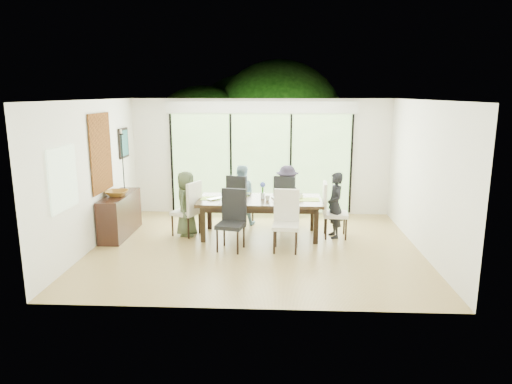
{
  "coord_description": "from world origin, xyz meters",
  "views": [
    {
      "loc": [
        0.41,
        -8.09,
        2.81
      ],
      "look_at": [
        0.0,
        0.25,
        1.0
      ],
      "focal_mm": 32.0,
      "sensor_mm": 36.0,
      "label": 1
    }
  ],
  "objects_px": {
    "table_top": "(260,201)",
    "cup_b": "(268,198)",
    "chair_near_right": "(286,221)",
    "cup_c": "(300,196)",
    "chair_far_left": "(241,199)",
    "chair_near_left": "(231,221)",
    "person_far_right": "(287,195)",
    "chair_right_end": "(336,210)",
    "laptop": "(217,199)",
    "chair_far_right": "(287,200)",
    "person_right_end": "(335,205)",
    "person_left_end": "(186,203)",
    "chair_left_end": "(185,208)",
    "bowl": "(117,193)",
    "person_far_left": "(241,195)",
    "vase": "(263,196)",
    "sideboard": "(120,215)",
    "cup_a": "(226,195)"
  },
  "relations": [
    {
      "from": "chair_far_left",
      "to": "laptop",
      "type": "xyz_separation_m",
      "value": [
        -0.4,
        -0.95,
        0.22
      ]
    },
    {
      "from": "cup_b",
      "to": "cup_c",
      "type": "height_order",
      "value": "cup_c"
    },
    {
      "from": "chair_near_left",
      "to": "person_far_left",
      "type": "xyz_separation_m",
      "value": [
        0.05,
        1.7,
        0.1
      ]
    },
    {
      "from": "table_top",
      "to": "sideboard",
      "type": "height_order",
      "value": "sideboard"
    },
    {
      "from": "chair_near_right",
      "to": "person_right_end",
      "type": "bearing_deg",
      "value": 45.44
    },
    {
      "from": "vase",
      "to": "table_top",
      "type": "bearing_deg",
      "value": -135.0
    },
    {
      "from": "vase",
      "to": "bowl",
      "type": "xyz_separation_m",
      "value": [
        -2.87,
        -0.22,
        0.06
      ]
    },
    {
      "from": "chair_far_left",
      "to": "cup_c",
      "type": "relative_size",
      "value": 8.87
    },
    {
      "from": "chair_far_left",
      "to": "cup_c",
      "type": "height_order",
      "value": "chair_far_left"
    },
    {
      "from": "chair_far_left",
      "to": "person_right_end",
      "type": "height_order",
      "value": "person_right_end"
    },
    {
      "from": "chair_right_end",
      "to": "chair_near_left",
      "type": "distance_m",
      "value": 2.18
    },
    {
      "from": "laptop",
      "to": "sideboard",
      "type": "xyz_separation_m",
      "value": [
        -1.97,
        0.03,
        -0.36
      ]
    },
    {
      "from": "laptop",
      "to": "person_right_end",
      "type": "bearing_deg",
      "value": -40.1
    },
    {
      "from": "table_top",
      "to": "vase",
      "type": "bearing_deg",
      "value": 45.0
    },
    {
      "from": "chair_far_left",
      "to": "laptop",
      "type": "distance_m",
      "value": 1.05
    },
    {
      "from": "chair_left_end",
      "to": "chair_near_right",
      "type": "relative_size",
      "value": 1.0
    },
    {
      "from": "chair_far_left",
      "to": "cup_a",
      "type": "relative_size",
      "value": 8.87
    },
    {
      "from": "person_right_end",
      "to": "person_far_left",
      "type": "bearing_deg",
      "value": -123.98
    },
    {
      "from": "person_far_left",
      "to": "cup_c",
      "type": "distance_m",
      "value": 1.46
    },
    {
      "from": "chair_far_left",
      "to": "person_left_end",
      "type": "bearing_deg",
      "value": 60.88
    },
    {
      "from": "cup_b",
      "to": "sideboard",
      "type": "distance_m",
      "value": 2.99
    },
    {
      "from": "bowl",
      "to": "table_top",
      "type": "bearing_deg",
      "value": 3.42
    },
    {
      "from": "cup_c",
      "to": "cup_b",
      "type": "bearing_deg",
      "value": -162.9
    },
    {
      "from": "person_far_right",
      "to": "cup_c",
      "type": "distance_m",
      "value": 0.79
    },
    {
      "from": "chair_far_right",
      "to": "cup_b",
      "type": "distance_m",
      "value": 1.06
    },
    {
      "from": "chair_far_left",
      "to": "chair_near_left",
      "type": "bearing_deg",
      "value": 109.69
    },
    {
      "from": "chair_far_left",
      "to": "bowl",
      "type": "bearing_deg",
      "value": 44.62
    },
    {
      "from": "chair_near_right",
      "to": "person_left_end",
      "type": "height_order",
      "value": "person_left_end"
    },
    {
      "from": "chair_far_left",
      "to": "person_far_right",
      "type": "height_order",
      "value": "person_far_right"
    },
    {
      "from": "person_left_end",
      "to": "laptop",
      "type": "bearing_deg",
      "value": -89.81
    },
    {
      "from": "bowl",
      "to": "person_left_end",
      "type": "bearing_deg",
      "value": 7.18
    },
    {
      "from": "chair_far_left",
      "to": "chair_right_end",
      "type": "bearing_deg",
      "value": 177.8
    },
    {
      "from": "table_top",
      "to": "chair_left_end",
      "type": "distance_m",
      "value": 1.51
    },
    {
      "from": "chair_far_right",
      "to": "person_left_end",
      "type": "xyz_separation_m",
      "value": [
        -2.03,
        -0.85,
        0.1
      ]
    },
    {
      "from": "person_far_left",
      "to": "cup_b",
      "type": "distance_m",
      "value": 1.12
    },
    {
      "from": "laptop",
      "to": "cup_b",
      "type": "relative_size",
      "value": 3.3
    },
    {
      "from": "chair_right_end",
      "to": "person_right_end",
      "type": "bearing_deg",
      "value": 92.41
    },
    {
      "from": "person_far_left",
      "to": "cup_a",
      "type": "relative_size",
      "value": 10.4
    },
    {
      "from": "person_far_right",
      "to": "chair_near_left",
      "type": "bearing_deg",
      "value": 60.45
    },
    {
      "from": "cup_c",
      "to": "sideboard",
      "type": "height_order",
      "value": "cup_c"
    },
    {
      "from": "chair_right_end",
      "to": "cup_b",
      "type": "bearing_deg",
      "value": 96.65
    },
    {
      "from": "chair_near_right",
      "to": "cup_c",
      "type": "relative_size",
      "value": 8.87
    },
    {
      "from": "table_top",
      "to": "chair_far_left",
      "type": "xyz_separation_m",
      "value": [
        -0.45,
        0.85,
        -0.17
      ]
    },
    {
      "from": "laptop",
      "to": "person_left_end",
      "type": "bearing_deg",
      "value": 128.42
    },
    {
      "from": "vase",
      "to": "cup_a",
      "type": "xyz_separation_m",
      "value": [
        -0.75,
        0.1,
        -0.01
      ]
    },
    {
      "from": "table_top",
      "to": "cup_b",
      "type": "relative_size",
      "value": 24.0
    },
    {
      "from": "chair_near_right",
      "to": "cup_b",
      "type": "relative_size",
      "value": 11.0
    },
    {
      "from": "chair_right_end",
      "to": "chair_near_left",
      "type": "bearing_deg",
      "value": 115.92
    },
    {
      "from": "table_top",
      "to": "laptop",
      "type": "bearing_deg",
      "value": -173.29
    },
    {
      "from": "chair_far_left",
      "to": "person_left_end",
      "type": "relative_size",
      "value": 0.85
    }
  ]
}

